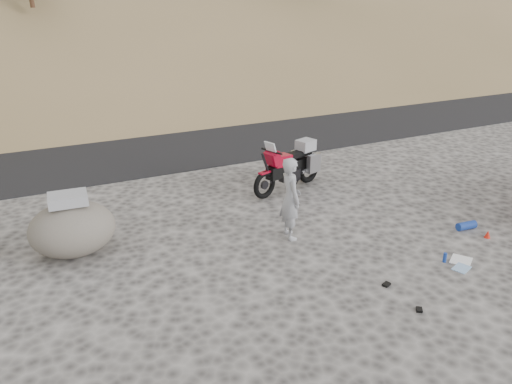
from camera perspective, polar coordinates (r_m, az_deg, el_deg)
ground at (r=10.17m, az=8.28°, el=-6.12°), size 140.00×140.00×0.00m
road at (r=17.79m, az=-8.11°, el=6.23°), size 120.00×7.00×0.05m
motorcycle at (r=12.76m, az=4.02°, el=2.96°), size 2.32×1.12×1.43m
man at (r=10.46m, az=3.84°, el=-5.10°), size 0.50×0.68×1.73m
boulder at (r=10.18m, az=-20.25°, el=-3.91°), size 1.93×1.77×1.23m
gear_white_cloth at (r=10.31m, az=22.39°, el=-7.24°), size 0.54×0.53×0.01m
gear_blue_mat at (r=11.61m, az=22.91°, el=-3.56°), size 0.46×0.21×0.18m
gear_bottle at (r=10.11m, az=20.77°, el=-7.02°), size 0.08×0.08×0.19m
gear_funnel at (r=11.41m, az=24.96°, el=-4.39°), size 0.14×0.14×0.16m
gear_glove_a at (r=9.09m, az=14.67°, el=-10.17°), size 0.17×0.15×0.04m
gear_glove_b at (r=8.59m, az=18.15°, el=-12.65°), size 0.15×0.16×0.04m
gear_blue_cloth at (r=10.04m, az=22.42°, el=-8.05°), size 0.41×0.36×0.01m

